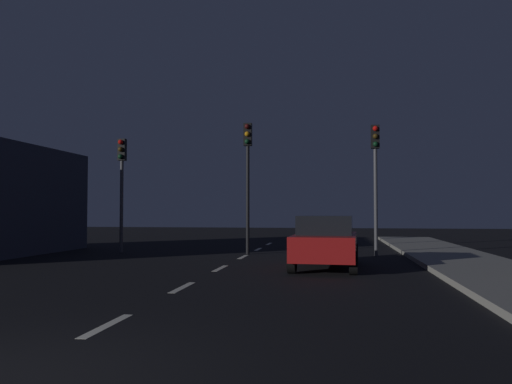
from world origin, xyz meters
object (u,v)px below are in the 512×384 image
(traffic_signal_left, at_px, (122,172))
(street_lamp_right, at_px, (508,94))
(traffic_signal_center, at_px, (248,163))
(traffic_signal_right, at_px, (375,164))
(car_stopped_ahead, at_px, (326,242))

(traffic_signal_left, relative_size, street_lamp_right, 0.62)
(traffic_signal_center, distance_m, traffic_signal_right, 4.96)
(street_lamp_right, bearing_deg, traffic_signal_right, 110.74)
(traffic_signal_right, relative_size, car_stopped_ahead, 1.18)
(traffic_signal_left, xyz_separation_m, street_lamp_right, (12.84, -6.84, 1.24))
(traffic_signal_center, bearing_deg, traffic_signal_left, -179.99)
(traffic_signal_left, relative_size, car_stopped_ahead, 1.11)
(traffic_signal_left, bearing_deg, traffic_signal_right, 0.00)
(traffic_signal_right, bearing_deg, traffic_signal_left, -180.00)
(traffic_signal_left, bearing_deg, street_lamp_right, -28.03)
(traffic_signal_right, height_order, car_stopped_ahead, traffic_signal_right)
(traffic_signal_left, xyz_separation_m, traffic_signal_right, (10.25, 0.00, 0.20))
(traffic_signal_center, relative_size, car_stopped_ahead, 1.23)
(traffic_signal_center, xyz_separation_m, street_lamp_right, (7.55, -6.84, 0.91))
(street_lamp_right, bearing_deg, traffic_signal_left, 151.97)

